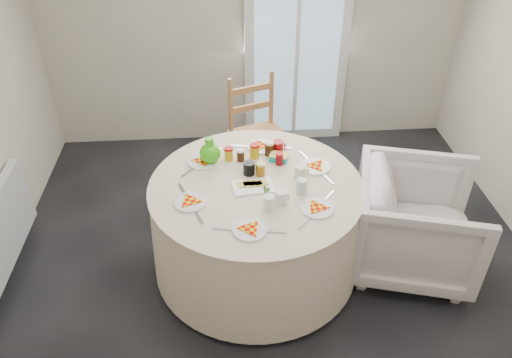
{
  "coord_description": "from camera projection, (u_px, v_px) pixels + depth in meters",
  "views": [
    {
      "loc": [
        -0.34,
        -2.6,
        2.76
      ],
      "look_at": [
        -0.13,
        0.09,
        0.8
      ],
      "focal_mm": 35.0,
      "sensor_mm": 36.0,
      "label": 1
    }
  ],
  "objects": [
    {
      "name": "wooden_chair",
      "position": [
        260.0,
        140.0,
        4.38
      ],
      "size": [
        0.57,
        0.56,
        1.02
      ],
      "primitive_type": null,
      "rotation": [
        0.0,
        0.0,
        0.34
      ],
      "color": "#9D6241",
      "rests_on": "floor"
    },
    {
      "name": "armchair",
      "position": [
        416.0,
        223.0,
        3.59
      ],
      "size": [
        0.98,
        1.02,
        0.86
      ],
      "primitive_type": "imported",
      "rotation": [
        0.0,
        0.0,
        1.3
      ],
      "color": "silver",
      "rests_on": "floor"
    },
    {
      "name": "mugs_glasses",
      "position": [
        277.0,
        176.0,
        3.35
      ],
      "size": [
        0.81,
        0.81,
        0.11
      ],
      "primitive_type": null,
      "rotation": [
        0.0,
        0.0,
        -0.41
      ],
      "color": "gray",
      "rests_on": "table"
    },
    {
      "name": "floor",
      "position": [
        274.0,
        272.0,
        3.74
      ],
      "size": [
        4.0,
        4.0,
        0.0
      ],
      "primitive_type": "plane",
      "color": "black",
      "rests_on": "ground"
    },
    {
      "name": "butter_tub",
      "position": [
        279.0,
        157.0,
        3.58
      ],
      "size": [
        0.15,
        0.13,
        0.05
      ],
      "primitive_type": "cube",
      "rotation": [
        0.0,
        0.0,
        -0.33
      ],
      "color": "#04A7A5",
      "rests_on": "table"
    },
    {
      "name": "wall_back",
      "position": [
        254.0,
        14.0,
        4.59
      ],
      "size": [
        4.0,
        0.02,
        2.6
      ],
      "primitive_type": "cube",
      "color": "#BCB5A3",
      "rests_on": "floor"
    },
    {
      "name": "jar_cluster",
      "position": [
        253.0,
        154.0,
        3.55
      ],
      "size": [
        0.46,
        0.35,
        0.12
      ],
      "primitive_type": null,
      "rotation": [
        0.0,
        0.0,
        -0.43
      ],
      "color": "#9D4815",
      "rests_on": "table"
    },
    {
      "name": "radiator",
      "position": [
        3.0,
        229.0,
        3.56
      ],
      "size": [
        0.07,
        1.0,
        0.55
      ],
      "primitive_type": "cube",
      "color": "silver",
      "rests_on": "floor"
    },
    {
      "name": "green_pitcher",
      "position": [
        210.0,
        149.0,
        3.52
      ],
      "size": [
        0.19,
        0.19,
        0.19
      ],
      "primitive_type": null,
      "rotation": [
        0.0,
        0.0,
        -0.31
      ],
      "color": "#3CBE13",
      "rests_on": "table"
    },
    {
      "name": "cheese_platter",
      "position": [
        253.0,
        185.0,
        3.33
      ],
      "size": [
        0.29,
        0.2,
        0.03
      ],
      "primitive_type": null,
      "rotation": [
        0.0,
        0.0,
        0.12
      ],
      "color": "silver",
      "rests_on": "table"
    },
    {
      "name": "table",
      "position": [
        256.0,
        227.0,
        3.59
      ],
      "size": [
        1.5,
        1.5,
        0.76
      ],
      "primitive_type": "cylinder",
      "color": "beige",
      "rests_on": "floor"
    },
    {
      "name": "place_settings",
      "position": [
        256.0,
        183.0,
        3.35
      ],
      "size": [
        1.31,
        1.31,
        0.02
      ],
      "primitive_type": null,
      "rotation": [
        0.0,
        0.0,
        -0.15
      ],
      "color": "white",
      "rests_on": "table"
    },
    {
      "name": "glass_door",
      "position": [
        297.0,
        41.0,
        4.72
      ],
      "size": [
        1.0,
        0.08,
        2.1
      ],
      "primitive_type": "cube",
      "color": "silver",
      "rests_on": "floor"
    }
  ]
}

